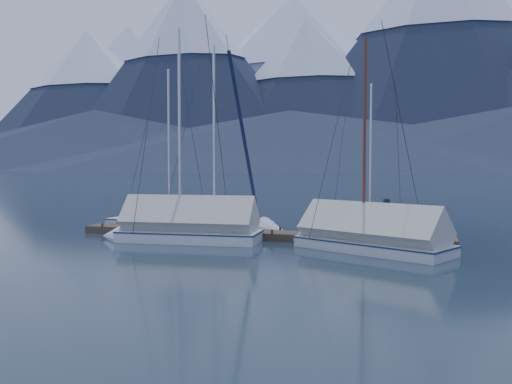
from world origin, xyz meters
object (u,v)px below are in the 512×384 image
sailboat_open_left (178,225)px  sailboat_covered_far (177,230)px  sailboat_open_right (379,235)px  sailboat_open_mid (224,227)px  sailboat_covered_near (360,239)px  person (388,218)px

sailboat_open_left → sailboat_covered_far: 5.30m
sailboat_open_left → sailboat_open_right: sailboat_open_left is taller
sailboat_covered_far → sailboat_open_right: bearing=24.6°
sailboat_open_left → sailboat_open_mid: (2.99, -0.62, 0.02)m
sailboat_open_mid → sailboat_covered_near: bearing=-28.5°
sailboat_open_right → sailboat_covered_near: 4.01m
sailboat_open_mid → person: bearing=-14.6°
sailboat_open_left → sailboat_covered_far: (2.33, -4.75, 0.35)m
sailboat_open_left → sailboat_covered_far: size_ratio=0.91×
sailboat_covered_near → person: bearing=63.8°
sailboat_open_right → sailboat_covered_near: bearing=-95.3°
sailboat_covered_far → sailboat_covered_near: bearing=-0.2°
sailboat_covered_far → sailboat_open_left: bearing=116.2°
sailboat_covered_far → person: bearing=11.5°
sailboat_open_left → sailboat_open_right: bearing=-4.1°
sailboat_covered_near → person: sailboat_covered_near is taller
sailboat_open_right → person: sailboat_open_right is taller
sailboat_open_left → sailboat_covered_near: 11.65m
sailboat_open_right → person: bearing=-74.6°
sailboat_covered_near → person: (0.94, 1.91, 0.71)m
sailboat_open_mid → sailboat_open_right: (8.00, -0.17, -0.05)m
sailboat_covered_near → sailboat_covered_far: bearing=179.8°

